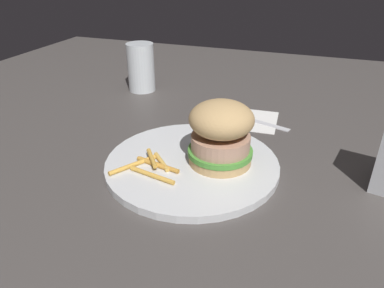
{
  "coord_description": "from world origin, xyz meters",
  "views": [
    {
      "loc": [
        -0.46,
        -0.15,
        0.3
      ],
      "look_at": [
        -0.0,
        0.01,
        0.04
      ],
      "focal_mm": 33.22,
      "sensor_mm": 36.0,
      "label": 1
    }
  ],
  "objects_px": {
    "fork": "(249,118)",
    "drink_glass": "(141,70)",
    "plate": "(192,164)",
    "napkin": "(250,119)",
    "sandwich": "(221,133)",
    "fries_pile": "(151,165)"
  },
  "relations": [
    {
      "from": "plate",
      "to": "napkin",
      "type": "bearing_deg",
      "value": -13.43
    },
    {
      "from": "sandwich",
      "to": "drink_glass",
      "type": "distance_m",
      "value": 0.41
    },
    {
      "from": "sandwich",
      "to": "fork",
      "type": "relative_size",
      "value": 0.6
    },
    {
      "from": "plate",
      "to": "fork",
      "type": "bearing_deg",
      "value": -13.01
    },
    {
      "from": "fork",
      "to": "plate",
      "type": "bearing_deg",
      "value": 166.99
    },
    {
      "from": "fork",
      "to": "napkin",
      "type": "bearing_deg",
      "value": -107.24
    },
    {
      "from": "drink_glass",
      "to": "fries_pile",
      "type": "bearing_deg",
      "value": -151.48
    },
    {
      "from": "sandwich",
      "to": "drink_glass",
      "type": "bearing_deg",
      "value": 44.09
    },
    {
      "from": "drink_glass",
      "to": "plate",
      "type": "bearing_deg",
      "value": -141.68
    },
    {
      "from": "plate",
      "to": "fork",
      "type": "height_order",
      "value": "plate"
    },
    {
      "from": "fork",
      "to": "sandwich",
      "type": "bearing_deg",
      "value": 178.03
    },
    {
      "from": "napkin",
      "to": "drink_glass",
      "type": "height_order",
      "value": "drink_glass"
    },
    {
      "from": "sandwich",
      "to": "napkin",
      "type": "relative_size",
      "value": 0.92
    },
    {
      "from": "drink_glass",
      "to": "sandwich",
      "type": "bearing_deg",
      "value": -135.91
    },
    {
      "from": "napkin",
      "to": "fries_pile",
      "type": "bearing_deg",
      "value": 157.83
    },
    {
      "from": "plate",
      "to": "drink_glass",
      "type": "xyz_separation_m",
      "value": [
        0.3,
        0.24,
        0.04
      ]
    },
    {
      "from": "drink_glass",
      "to": "napkin",
      "type": "bearing_deg",
      "value": -107.41
    },
    {
      "from": "sandwich",
      "to": "fries_pile",
      "type": "relative_size",
      "value": 0.98
    },
    {
      "from": "fork",
      "to": "drink_glass",
      "type": "distance_m",
      "value": 0.31
    },
    {
      "from": "fries_pile",
      "to": "fork",
      "type": "xyz_separation_m",
      "value": [
        0.25,
        -0.1,
        -0.01
      ]
    },
    {
      "from": "sandwich",
      "to": "napkin",
      "type": "bearing_deg",
      "value": -2.41
    },
    {
      "from": "plate",
      "to": "fries_pile",
      "type": "bearing_deg",
      "value": 128.03
    }
  ]
}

